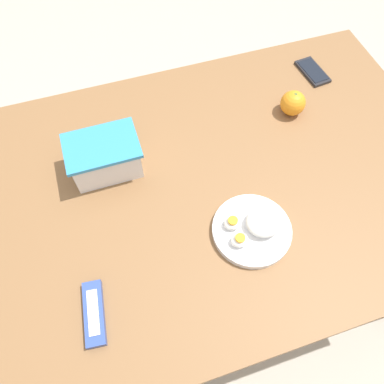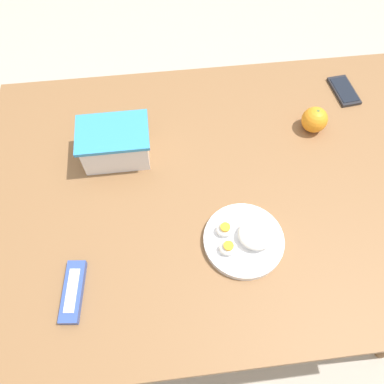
{
  "view_description": "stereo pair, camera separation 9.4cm",
  "coord_description": "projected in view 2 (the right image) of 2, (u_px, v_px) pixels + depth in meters",
  "views": [
    {
      "loc": [
        -0.24,
        -0.49,
        1.56
      ],
      "look_at": [
        -0.09,
        -0.03,
        0.74
      ],
      "focal_mm": 35.0,
      "sensor_mm": 36.0,
      "label": 1
    },
    {
      "loc": [
        -0.15,
        -0.51,
        1.56
      ],
      "look_at": [
        -0.09,
        -0.03,
        0.74
      ],
      "focal_mm": 35.0,
      "sensor_mm": 36.0,
      "label": 2
    }
  ],
  "objects": [
    {
      "name": "candy_bar",
      "position": [
        73.0,
        291.0,
        0.84
      ],
      "size": [
        0.06,
        0.14,
        0.02
      ],
      "color": "#334C9E",
      "rests_on": "table"
    },
    {
      "name": "ground_plane",
      "position": [
        213.0,
        271.0,
        1.61
      ],
      "size": [
        10.0,
        10.0,
        0.0
      ],
      "primitive_type": "plane",
      "color": "#B2A899"
    },
    {
      "name": "table",
      "position": [
        224.0,
        196.0,
        1.05
      ],
      "size": [
        1.29,
        0.89,
        0.71
      ],
      "color": "brown",
      "rests_on": "ground_plane"
    },
    {
      "name": "food_container",
      "position": [
        116.0,
        145.0,
        1.0
      ],
      "size": [
        0.19,
        0.13,
        0.1
      ],
      "color": "white",
      "rests_on": "table"
    },
    {
      "name": "orange_fruit",
      "position": [
        315.0,
        120.0,
        1.06
      ],
      "size": [
        0.07,
        0.07,
        0.07
      ],
      "color": "orange",
      "rests_on": "table"
    },
    {
      "name": "rice_plate",
      "position": [
        246.0,
        239.0,
        0.89
      ],
      "size": [
        0.19,
        0.19,
        0.06
      ],
      "color": "white",
      "rests_on": "table"
    },
    {
      "name": "cell_phone",
      "position": [
        344.0,
        91.0,
        1.16
      ],
      "size": [
        0.07,
        0.13,
        0.01
      ],
      "color": "#232328",
      "rests_on": "table"
    }
  ]
}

